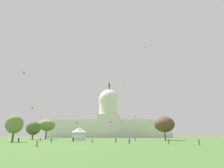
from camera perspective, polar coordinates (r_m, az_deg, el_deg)
The scene contains 36 objects.
ground_plane at distance 39.97m, azimuth -9.56°, elevation -18.36°, with size 800.00×800.00×0.00m, color #42662D.
capitol_building at distance 235.02m, azimuth -0.87°, elevation -11.17°, with size 144.09×25.97×67.25m.
event_tent at distance 104.71m, azimuth -9.89°, elevation -14.43°, with size 6.46×6.91×6.55m.
tree_west_near at distance 138.35m, azimuth -18.95°, elevation -11.62°, with size 15.13×14.99×12.86m.
tree_east_far at distance 103.85m, azimuth 15.39°, elevation -11.54°, with size 12.21×12.58×12.01m.
tree_west_mid at distance 81.28m, azimuth -27.19°, elevation -10.70°, with size 7.10×6.08×9.78m.
tree_west_far at distance 124.50m, azimuth -22.48°, elevation -12.09°, with size 9.73×9.89×10.68m.
person_teal_edge_west at distance 87.09m, azimuth 5.34°, elevation -16.17°, with size 0.46×0.46×1.65m.
person_black_front_left at distance 82.20m, azimuth -11.55°, elevation -15.97°, with size 0.49×0.49×1.78m.
person_navy_deep_crowd at distance 79.36m, azimuth -26.18°, elevation -14.81°, with size 0.56×0.56×1.78m.
person_white_lawn_far_left at distance 81.06m, azimuth -10.69°, elevation -16.02°, with size 0.35×0.35×1.75m.
person_teal_edge_east at distance 95.82m, azimuth 6.97°, elevation -16.08°, with size 0.58×0.58×1.53m.
person_white_front_center at distance 67.99m, azimuth 12.30°, elevation -16.25°, with size 0.54×0.54×1.55m.
person_denim_mid_right at distance 58.42m, azimuth 5.16°, elevation -16.73°, with size 0.36×0.36×1.54m.
person_olive_back_left at distance 57.89m, azimuth 16.61°, elevation -16.15°, with size 0.42×0.42×1.66m.
person_purple_aisle_center at distance 73.46m, azimuth -17.73°, elevation -15.72°, with size 0.52×0.52×1.71m.
person_red_mid_center at distance 68.37m, azimuth 1.14°, elevation -16.47°, with size 0.65×0.65×1.79m.
person_olive_near_tree_east at distance 54.34m, azimuth 24.62°, elevation -15.59°, with size 0.37×0.37×1.54m.
person_tan_mid_left at distance 65.93m, azimuth -5.93°, elevation -16.56°, with size 0.65×0.65×1.51m.
person_grey_back_right at distance 89.17m, azimuth -20.66°, elevation -15.28°, with size 0.44×0.44×1.62m.
person_tan_back_center at distance 45.69m, azimuth -21.53°, elevation -16.25°, with size 0.52×0.52×1.55m.
kite_violet_high at distance 115.95m, azimuth 10.29°, elevation 10.55°, with size 1.20×1.27×3.11m.
kite_gold_low at distance 121.86m, azimuth -20.15°, elevation -8.11°, with size 1.21×1.37×3.78m.
kite_pink_mid at distance 213.85m, azimuth 0.70°, elevation -8.55°, with size 1.37×1.32×1.27m.
kite_black_high at distance 193.04m, azimuth 4.08°, elevation -0.33°, with size 1.31×1.43×3.55m.
kite_red_low at distance 125.77m, azimuth 7.04°, elevation -9.87°, with size 0.49×0.81×3.34m.
kite_orange_low at distance 109.26m, azimuth -22.75°, elevation -6.62°, with size 1.01×0.50×1.37m.
kite_blue_high at distance 199.70m, azimuth 6.71°, elevation -3.86°, with size 1.76×1.20×0.33m.
kite_green_low at distance 105.45m, azimuth -10.49°, elevation -11.30°, with size 1.06×1.05×2.82m.
kite_magenta_low at distance 92.19m, azimuth -0.46°, elevation -11.33°, with size 0.92×0.92×2.76m.
kite_cyan_mid at distance 97.86m, azimuth -24.88°, elevation 3.05°, with size 0.92×0.95×2.85m.
kite_yellow_low at distance 175.65m, azimuth -3.72°, elevation -11.18°, with size 1.56×1.19×3.00m.
kite_turquoise_mid at distance 187.06m, azimuth 11.35°, elevation -5.53°, with size 0.68×1.57×2.46m.
kite_white_high at distance 149.31m, azimuth -1.01°, elevation 4.72°, with size 0.98×0.99×4.54m.
kite_lime_mid at distance 145.34m, azimuth 11.14°, elevation -2.07°, with size 1.34×1.24×2.50m.
kite_violet_high_b at distance 175.04m, azimuth -12.30°, elevation 2.45°, with size 1.42×1.41×1.89m.
Camera 1 is at (7.25, -39.24, 2.35)m, focal length 30.53 mm.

